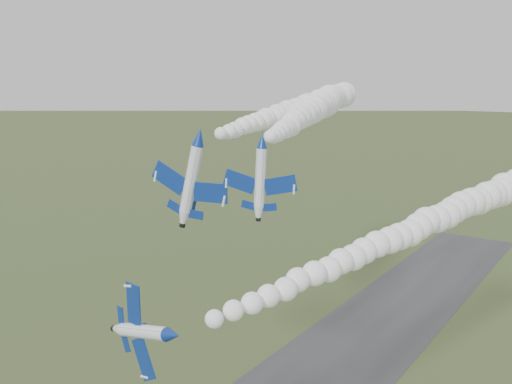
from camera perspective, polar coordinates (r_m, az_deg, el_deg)
jet_lead at (r=52.04m, az=-8.36°, el=-14.02°), size 4.61×11.33×9.09m
smoke_trail_jet_lead at (r=77.60m, az=15.49°, el=-3.61°), size 17.56×70.41×4.81m
jet_pair_left at (r=75.16m, az=-5.74°, el=5.50°), size 11.57×14.04×4.16m
smoke_trail_jet_pair_left at (r=108.20m, az=4.29°, el=8.25°), size 16.90×66.96×5.85m
jet_pair_right at (r=70.86m, az=0.60°, el=5.17°), size 9.47×10.92×2.80m
smoke_trail_jet_pair_right at (r=99.79m, az=5.17°, el=7.79°), size 24.59×53.84×5.64m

